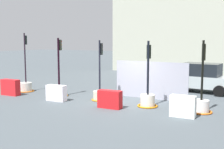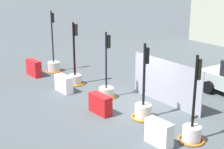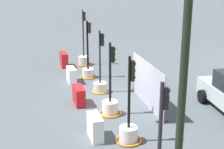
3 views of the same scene
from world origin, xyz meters
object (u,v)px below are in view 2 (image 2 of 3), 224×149
traffic_light_3 (143,107)px  construction_barrier_2 (100,104)px  traffic_light_2 (106,89)px  construction_barrier_0 (34,68)px  traffic_light_0 (54,64)px  traffic_light_1 (75,76)px  construction_barrier_1 (64,84)px  traffic_light_4 (192,130)px  construction_barrier_3 (159,133)px

traffic_light_3 → construction_barrier_2: 1.84m
traffic_light_2 → construction_barrier_0: traffic_light_2 is taller
traffic_light_0 → traffic_light_1: 2.80m
construction_barrier_2 → construction_barrier_1: bearing=178.6°
traffic_light_2 → construction_barrier_2: traffic_light_2 is taller
traffic_light_0 → construction_barrier_0: 1.34m
traffic_light_1 → construction_barrier_0: 2.90m
traffic_light_1 → traffic_light_3: (5.37, 0.01, 0.00)m
traffic_light_2 → construction_barrier_0: size_ratio=2.71×
traffic_light_0 → traffic_light_4: 10.66m
traffic_light_3 → construction_barrier_0: bearing=-172.0°
traffic_light_3 → construction_barrier_3: traffic_light_3 is taller
traffic_light_1 → construction_barrier_3: bearing=-8.2°
traffic_light_4 → construction_barrier_3: traffic_light_4 is taller
traffic_light_0 → traffic_light_3: bearing=-1.5°
traffic_light_1 → construction_barrier_3: traffic_light_1 is taller
construction_barrier_3 → traffic_light_2: bearing=165.7°
traffic_light_3 → construction_barrier_0: (-8.04, -1.13, -0.01)m
traffic_light_3 → traffic_light_4: bearing=1.5°
traffic_light_2 → construction_barrier_3: (4.77, -1.22, 0.03)m
construction_barrier_2 → construction_barrier_3: construction_barrier_3 is taller
traffic_light_4 → traffic_light_1: bearing=-179.5°
construction_barrier_2 → construction_barrier_3: 3.43m
construction_barrier_0 → construction_barrier_3: 10.03m
construction_barrier_0 → construction_barrier_3: bearing=0.4°
construction_barrier_2 → construction_barrier_3: size_ratio=1.08×
construction_barrier_1 → construction_barrier_3: 6.69m
construction_barrier_2 → construction_barrier_3: bearing=1.4°
traffic_light_3 → construction_barrier_1: bearing=-167.3°
traffic_light_0 → construction_barrier_2: traffic_light_0 is taller
construction_barrier_2 → traffic_light_4: bearing=17.1°
construction_barrier_0 → construction_barrier_2: size_ratio=1.02×
construction_barrier_1 → traffic_light_1: bearing=122.3°
traffic_light_0 → construction_barrier_1: 3.68m
traffic_light_0 → construction_barrier_2: (6.72, -1.35, -0.04)m
construction_barrier_0 → construction_barrier_3: size_ratio=1.11×
traffic_light_1 → traffic_light_4: 7.87m
traffic_light_3 → construction_barrier_0: traffic_light_3 is taller
traffic_light_1 → traffic_light_0: bearing=175.6°
traffic_light_1 → traffic_light_3: bearing=0.1°
construction_barrier_1 → construction_barrier_3: size_ratio=1.05×
traffic_light_4 → construction_barrier_2: 4.12m
traffic_light_2 → traffic_light_3: bearing=-3.2°
traffic_light_2 → traffic_light_3: traffic_light_2 is taller
traffic_light_2 → construction_barrier_3: size_ratio=3.00×
traffic_light_3 → construction_barrier_3: size_ratio=2.98×
construction_barrier_3 → construction_barrier_2: bearing=-178.6°
construction_barrier_2 → construction_barrier_0: bearing=179.9°
construction_barrier_1 → traffic_light_3: bearing=12.7°
traffic_light_1 → traffic_light_2: 2.60m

